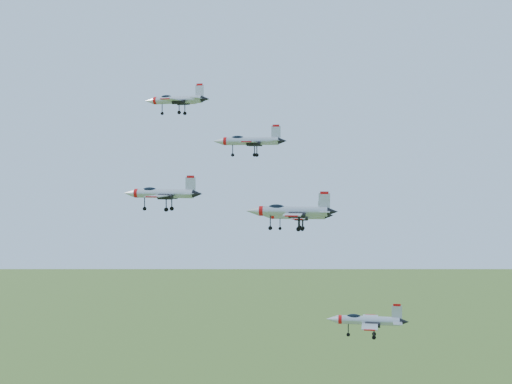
% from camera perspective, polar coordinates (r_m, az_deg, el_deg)
% --- Properties ---
extents(jet_lead, '(12.78, 10.57, 3.42)m').
position_cam_1_polar(jet_lead, '(128.76, -6.43, 7.35)').
color(jet_lead, '#A6ABB3').
extents(jet_left_high, '(11.07, 9.38, 2.99)m').
position_cam_1_polar(jet_left_high, '(105.51, -0.59, 4.11)').
color(jet_left_high, '#A6ABB3').
extents(jet_right_high, '(11.19, 9.37, 3.00)m').
position_cam_1_polar(jet_right_high, '(95.05, -7.57, -0.10)').
color(jet_right_high, '#A6ABB3').
extents(jet_left_low, '(11.00, 9.39, 3.01)m').
position_cam_1_polar(jet_left_low, '(109.45, 3.20, -1.85)').
color(jet_left_low, '#A6ABB3').
extents(jet_right_low, '(12.61, 10.74, 3.43)m').
position_cam_1_polar(jet_right_low, '(98.25, 2.76, -1.53)').
color(jet_right_low, '#A6ABB3').
extents(jet_trail, '(11.14, 9.43, 3.01)m').
position_cam_1_polar(jet_trail, '(99.92, 8.81, -10.10)').
color(jet_trail, '#A6ABB3').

